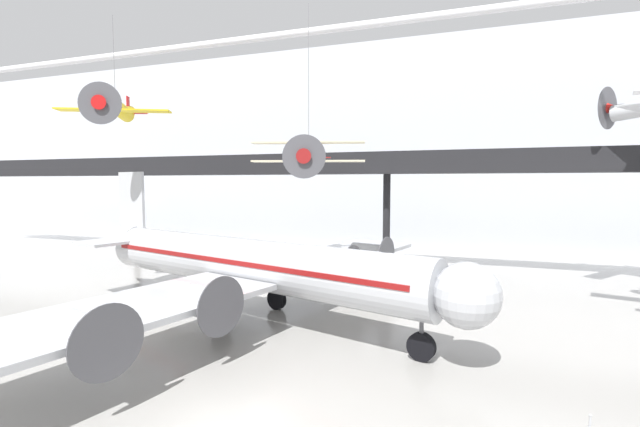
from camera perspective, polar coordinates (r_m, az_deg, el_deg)
name	(u,v)px	position (r m, az deg, el deg)	size (l,w,h in m)	color
hangar_back_wall	(404,147)	(52.28, 11.10, 8.68)	(140.00, 3.00, 24.49)	silver
mezzanine_walkway	(385,171)	(40.63, 8.68, 5.68)	(110.00, 3.20, 10.87)	black
ceiling_truss_beam	(369,24)	(35.80, 6.61, 23.78)	(120.00, 0.60, 0.60)	silver
airliner_silver_main	(246,264)	(25.85, -9.82, -6.67)	(28.36, 32.85, 8.84)	#B7BABF
suspended_plane_cream_biplane	(309,154)	(28.43, -1.52, 7.87)	(7.44, 6.21, 11.29)	beige
suspended_plane_yellow_lowwing	(115,107)	(34.49, -25.61, 12.68)	(7.41, 6.53, 7.95)	yellow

